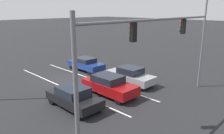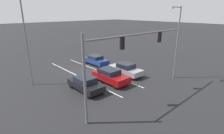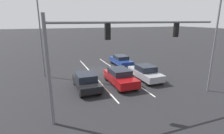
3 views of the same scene
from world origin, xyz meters
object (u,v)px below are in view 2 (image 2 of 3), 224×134
car_maroon_midlane_front (110,76)px  car_gray_leftlane_front (125,69)px  street_lamp_left_shoulder (177,38)px  traffic_signal_gantry (123,52)px  street_lamp_right_shoulder (27,37)px  car_navy_leftlane_second (96,60)px  car_black_rightlane_front (86,84)px

car_maroon_midlane_front → car_gray_leftlane_front: size_ratio=0.99×
car_maroon_midlane_front → street_lamp_left_shoulder: (-6.46, 4.19, 4.06)m
traffic_signal_gantry → street_lamp_right_shoulder: bearing=-68.5°
car_navy_leftlane_second → street_lamp_left_shoulder: size_ratio=0.53×
car_gray_leftlane_front → street_lamp_left_shoulder: bearing=125.1°
car_gray_leftlane_front → street_lamp_left_shoulder: 7.09m
traffic_signal_gantry → car_black_rightlane_front: bearing=-83.4°
car_gray_leftlane_front → traffic_signal_gantry: traffic_signal_gantry is taller
car_navy_leftlane_second → traffic_signal_gantry: traffic_signal_gantry is taller
car_maroon_midlane_front → car_gray_leftlane_front: (-3.13, -0.54, -0.04)m
car_gray_leftlane_front → street_lamp_left_shoulder: street_lamp_left_shoulder is taller
street_lamp_right_shoulder → street_lamp_left_shoulder: (-13.18, 9.51, -0.46)m
street_lamp_right_shoulder → car_gray_leftlane_front: bearing=154.1°
car_maroon_midlane_front → traffic_signal_gantry: (2.79, 4.67, 3.98)m
car_navy_leftlane_second → car_maroon_midlane_front: bearing=65.7°
car_navy_leftlane_second → street_lamp_right_shoulder: size_ratio=0.47×
traffic_signal_gantry → street_lamp_right_shoulder: (3.93, -9.99, 0.54)m
car_maroon_midlane_front → car_navy_leftlane_second: size_ratio=1.04×
car_gray_leftlane_front → traffic_signal_gantry: bearing=41.4°
car_black_rightlane_front → street_lamp_left_shoulder: street_lamp_left_shoulder is taller
car_maroon_midlane_front → street_lamp_left_shoulder: bearing=147.0°
car_maroon_midlane_front → traffic_signal_gantry: bearing=59.2°
car_gray_leftlane_front → car_navy_leftlane_second: (0.09, -6.19, -0.02)m
street_lamp_right_shoulder → car_maroon_midlane_front: bearing=141.6°
car_black_rightlane_front → car_gray_leftlane_front: (-6.46, -0.50, 0.01)m
car_gray_leftlane_front → car_navy_leftlane_second: car_gray_leftlane_front is taller
car_maroon_midlane_front → car_gray_leftlane_front: bearing=-170.2°
car_gray_leftlane_front → traffic_signal_gantry: size_ratio=0.39×
street_lamp_right_shoulder → street_lamp_left_shoulder: 16.26m
street_lamp_right_shoulder → traffic_signal_gantry: bearing=111.5°
car_navy_leftlane_second → street_lamp_right_shoulder: street_lamp_right_shoulder is taller
car_maroon_midlane_front → car_black_rightlane_front: car_maroon_midlane_front is taller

